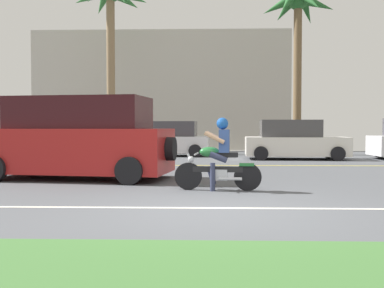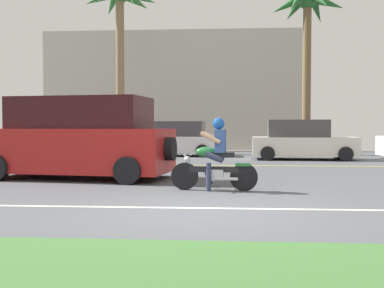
# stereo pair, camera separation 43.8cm
# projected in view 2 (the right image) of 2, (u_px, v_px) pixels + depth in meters

# --- Properties ---
(ground) EXTENTS (56.00, 30.00, 0.04)m
(ground) POSITION_uv_depth(u_px,v_px,m) (208.00, 187.00, 10.25)
(ground) COLOR #4C4F54
(lane_line_near) EXTENTS (50.40, 0.12, 0.01)m
(lane_line_near) POSITION_uv_depth(u_px,v_px,m) (202.00, 208.00, 7.41)
(lane_line_near) COLOR silver
(lane_line_near) RESTS_ON ground
(lane_line_far) EXTENTS (50.40, 0.12, 0.01)m
(lane_line_far) POSITION_uv_depth(u_px,v_px,m) (214.00, 165.00, 15.66)
(lane_line_far) COLOR yellow
(lane_line_far) RESTS_ON ground
(motorcyclist) EXTENTS (1.80, 0.59, 1.51)m
(motorcyclist) POSITION_uv_depth(u_px,v_px,m) (215.00, 160.00, 9.48)
(motorcyclist) COLOR black
(motorcyclist) RESTS_ON ground
(suv_nearby) EXTENTS (5.00, 2.68, 2.06)m
(suv_nearby) POSITION_uv_depth(u_px,v_px,m) (79.00, 139.00, 11.72)
(suv_nearby) COLOR #AD1E1E
(suv_nearby) RESTS_ON ground
(parked_car_0) EXTENTS (3.82, 2.11, 1.55)m
(parked_car_0) POSITION_uv_depth(u_px,v_px,m) (69.00, 140.00, 21.57)
(parked_car_0) COLOR #8C939E
(parked_car_0) RESTS_ON ground
(parked_car_1) EXTENTS (3.97, 2.18, 1.57)m
(parked_car_1) POSITION_uv_depth(u_px,v_px,m) (176.00, 140.00, 20.95)
(parked_car_1) COLOR silver
(parked_car_1) RESTS_ON ground
(parked_car_2) EXTENTS (4.18, 2.16, 1.60)m
(parked_car_2) POSITION_uv_depth(u_px,v_px,m) (302.00, 141.00, 18.60)
(parked_car_2) COLOR white
(parked_car_2) RESTS_ON ground
(palm_tree_0) EXTENTS (3.60, 3.41, 8.10)m
(palm_tree_0) POSITION_uv_depth(u_px,v_px,m) (307.00, 14.00, 21.78)
(palm_tree_0) COLOR brown
(palm_tree_0) RESTS_ON ground
(palm_tree_1) EXTENTS (3.95, 3.58, 8.88)m
(palm_tree_1) POSITION_uv_depth(u_px,v_px,m) (120.00, 8.00, 23.29)
(palm_tree_1) COLOR #846B4C
(palm_tree_1) RESTS_ON ground
(building_far) EXTENTS (14.89, 4.00, 6.87)m
(building_far) POSITION_uv_depth(u_px,v_px,m) (174.00, 93.00, 28.26)
(building_far) COLOR #BCB7AD
(building_far) RESTS_ON ground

